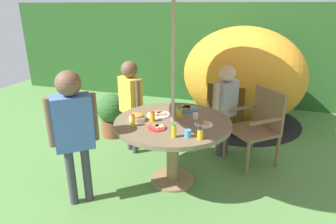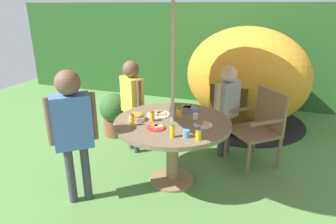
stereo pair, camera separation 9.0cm
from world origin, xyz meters
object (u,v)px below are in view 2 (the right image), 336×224
snack_bowl (137,117)px  plate_far_left (156,127)px  cup_near (186,134)px  child_in_blue_shirt (72,122)px  juice_bottle_far_right (198,134)px  plate_near_right (203,124)px  child_in_yellow_shirt (132,95)px  wooden_chair (260,124)px  plate_front_edge (159,114)px  juice_bottle_center_back (132,120)px  juice_bottle_center_front (179,112)px  dome_tent (246,77)px  cup_far (195,116)px  potted_plant (115,112)px  garden_table (172,132)px  juice_bottle_mid_right (152,116)px  child_in_grey_shirt (227,100)px  plate_near_left (187,108)px

snack_bowl → plate_far_left: 0.30m
snack_bowl → cup_near: snack_bowl is taller
child_in_blue_shirt → juice_bottle_far_right: (1.13, 0.27, -0.07)m
plate_far_left → juice_bottle_far_right: juice_bottle_far_right is taller
plate_near_right → cup_near: (-0.08, -0.33, 0.02)m
child_in_yellow_shirt → juice_bottle_far_right: bearing=-3.0°
wooden_chair → plate_far_left: (-0.96, -1.00, 0.23)m
child_in_blue_shirt → plate_front_edge: child_in_blue_shirt is taller
plate_near_right → juice_bottle_center_back: (-0.67, -0.23, 0.05)m
plate_front_edge → juice_bottle_far_right: bearing=-40.0°
juice_bottle_center_front → juice_bottle_center_back: 0.54m
dome_tent → cup_far: 2.00m
plate_near_right → juice_bottle_center_front: 0.34m
potted_plant → snack_bowl: snack_bowl is taller
garden_table → juice_bottle_center_back: (-0.34, -0.25, 0.19)m
juice_bottle_mid_right → dome_tent: bearing=70.6°
plate_far_left → cup_near: size_ratio=2.64×
plate_near_right → juice_bottle_center_front: juice_bottle_center_front is taller
child_in_grey_shirt → cup_near: size_ratio=16.84×
juice_bottle_center_front → juice_bottle_mid_right: juice_bottle_center_front is taller
garden_table → wooden_chair: size_ratio=1.34×
child_in_blue_shirt → juice_bottle_far_right: 1.17m
garden_table → snack_bowl: 0.41m
juice_bottle_far_right → plate_far_left: bearing=165.2°
plate_near_left → child_in_blue_shirt: bearing=-128.7°
plate_near_left → juice_bottle_mid_right: bearing=-118.5°
child_in_grey_shirt → child_in_yellow_shirt: bearing=-47.5°
snack_bowl → plate_front_edge: snack_bowl is taller
child_in_blue_shirt → cup_near: child_in_blue_shirt is taller
snack_bowl → plate_near_right: 0.69m
child_in_grey_shirt → snack_bowl: 1.22m
child_in_grey_shirt → plate_far_left: 1.18m
potted_plant → plate_front_edge: bearing=-38.3°
snack_bowl → child_in_blue_shirt: bearing=-128.1°
garden_table → juice_bottle_far_right: juice_bottle_far_right is taller
child_in_yellow_shirt → cup_near: bearing=-5.8°
child_in_grey_shirt → plate_front_edge: size_ratio=4.68×
child_in_blue_shirt → juice_bottle_center_back: (0.43, 0.38, -0.07)m
child_in_grey_shirt → cup_far: (-0.23, -0.69, 0.00)m
dome_tent → garden_table: bearing=-91.4°
juice_bottle_mid_right → cup_far: (0.41, 0.19, -0.02)m
snack_bowl → juice_bottle_mid_right: juice_bottle_mid_right is taller
child_in_yellow_shirt → plate_far_left: size_ratio=6.59×
dome_tent → child_in_yellow_shirt: bearing=-115.8°
child_in_blue_shirt → cup_far: size_ratio=20.43×
cup_near → juice_bottle_center_back: bearing=171.0°
child_in_yellow_shirt → juice_bottle_mid_right: 0.80m
juice_bottle_center_back → plate_far_left: bearing=3.0°
plate_far_left → plate_near_left: bearing=77.5°
garden_table → cup_near: (0.25, -0.34, 0.17)m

